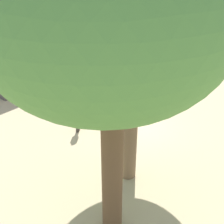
{
  "coord_description": "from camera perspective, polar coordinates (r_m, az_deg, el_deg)",
  "views": [
    {
      "loc": [
        -10.0,
        -6.81,
        7.28
      ],
      "look_at": [
        -0.45,
        1.0,
        0.8
      ],
      "focal_mm": 44.02,
      "sensor_mm": 36.0,
      "label": 1
    }
  ],
  "objects": [
    {
      "name": "market_stall_blue",
      "position": [
        18.95,
        -20.74,
        6.97
      ],
      "size": [
        2.5,
        2.5,
        2.52
      ],
      "color": "#59514C",
      "rests_on": "ground_plane"
    },
    {
      "name": "person_handler",
      "position": [
        13.51,
        -7.31,
        -0.5
      ],
      "size": [
        0.46,
        0.32,
        1.62
      ],
      "rotation": [
        0.0,
        0.0,
        -1.09
      ],
      "color": "#3F3833",
      "rests_on": "ground_plane"
    },
    {
      "name": "shade_tree_main",
      "position": [
        6.17,
        0.04,
        17.11
      ],
      "size": [
        5.74,
        5.26,
        8.23
      ],
      "color": "brown",
      "rests_on": "ground_plane"
    },
    {
      "name": "market_stall_orange",
      "position": [
        21.82,
        -9.05,
        11.02
      ],
      "size": [
        2.5,
        2.5,
        2.52
      ],
      "color": "#59514C",
      "rests_on": "ground_plane"
    },
    {
      "name": "picnic_table_near",
      "position": [
        19.1,
        3.94,
        7.12
      ],
      "size": [
        1.56,
        1.54,
        0.78
      ],
      "rotation": [
        0.0,
        0.0,
        0.04
      ],
      "color": "#9E7A51",
      "rests_on": "ground_plane"
    },
    {
      "name": "elephant",
      "position": [
        13.22,
        1.66,
        -1.71
      ],
      "size": [
        1.29,
        1.8,
        1.24
      ],
      "rotation": [
        0.0,
        0.0,
        1.3
      ],
      "color": "gray",
      "rests_on": "ground_plane"
    },
    {
      "name": "ground_plane",
      "position": [
        14.13,
        4.31,
        -3.41
      ],
      "size": [
        60.0,
        60.0,
        0.0
      ],
      "primitive_type": "plane",
      "color": "tan"
    },
    {
      "name": "wooden_bench",
      "position": [
        16.3,
        0.37,
        3.01
      ],
      "size": [
        1.45,
        0.91,
        0.88
      ],
      "rotation": [
        0.0,
        0.0,
        5.89
      ],
      "color": "olive",
      "rests_on": "ground_plane"
    },
    {
      "name": "shade_tree_secondary",
      "position": [
        8.82,
        4.22,
        12.87
      ],
      "size": [
        4.65,
        4.27,
        6.74
      ],
      "color": "brown",
      "rests_on": "ground_plane"
    },
    {
      "name": "market_stall_green",
      "position": [
        20.27,
        -14.51,
        9.19
      ],
      "size": [
        2.5,
        2.5,
        2.52
      ],
      "color": "#59514C",
      "rests_on": "ground_plane"
    }
  ]
}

